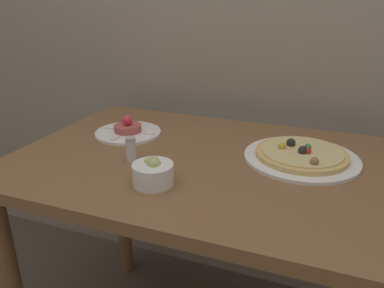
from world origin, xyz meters
name	(u,v)px	position (x,y,z in m)	size (l,w,h in m)	color
dining_table	(209,196)	(0.00, 0.38, 0.67)	(1.14, 0.75, 0.80)	brown
pizza_plate	(301,155)	(0.25, 0.46, 0.81)	(0.33, 0.33, 0.05)	white
tartare_plate	(128,131)	(-0.32, 0.47, 0.81)	(0.22, 0.22, 0.07)	white
small_bowl	(153,172)	(-0.08, 0.18, 0.83)	(0.10, 0.10, 0.07)	white
salt_shaker	(131,149)	(-0.20, 0.28, 0.83)	(0.03, 0.03, 0.07)	silver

